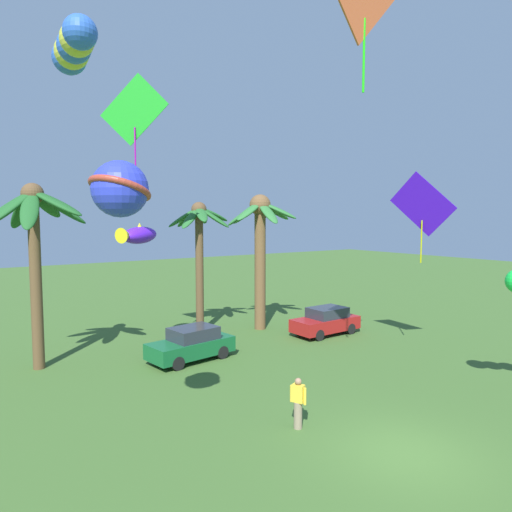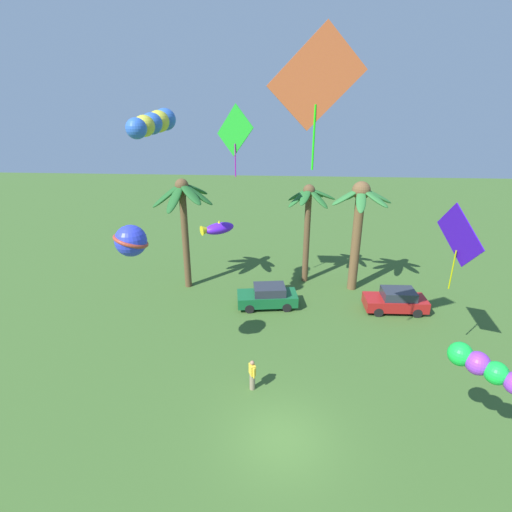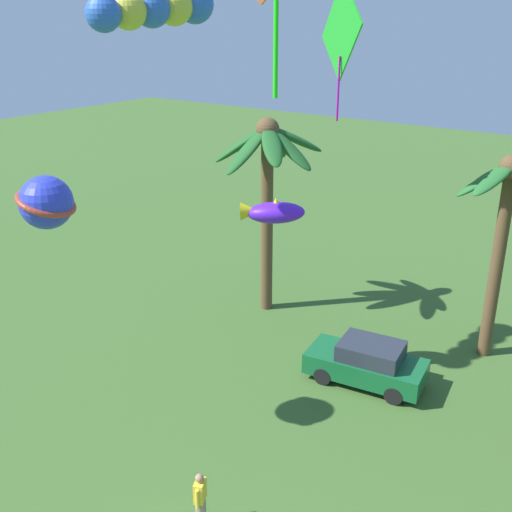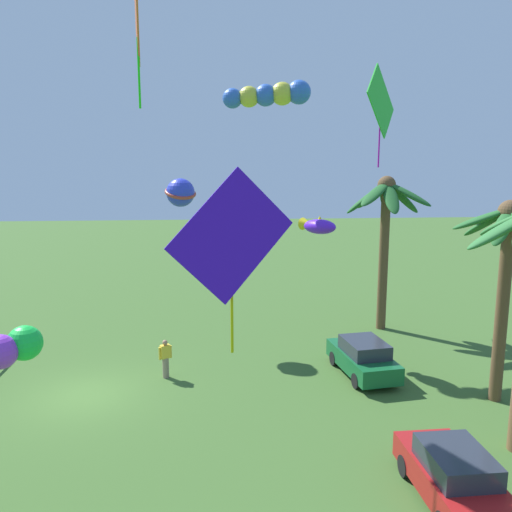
# 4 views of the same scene
# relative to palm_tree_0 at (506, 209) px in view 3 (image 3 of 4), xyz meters

# --- Properties ---
(palm_tree_0) EXTENTS (3.54, 3.66, 7.36)m
(palm_tree_0) POSITION_rel_palm_tree_0_xyz_m (0.00, 0.00, 0.00)
(palm_tree_0) COLOR brown
(palm_tree_0) RESTS_ON ground
(palm_tree_1) EXTENTS (4.30, 4.10, 7.94)m
(palm_tree_1) POSITION_rel_palm_tree_0_xyz_m (-8.60, -1.58, 0.57)
(palm_tree_1) COLOR brown
(palm_tree_1) RESTS_ON ground
(parked_car_0) EXTENTS (4.10, 2.23, 1.51)m
(parked_car_0) POSITION_rel_palm_tree_0_xyz_m (-2.66, -4.24, -4.78)
(parked_car_0) COLOR #145B2D
(parked_car_0) RESTS_ON ground
(spectator_0) EXTENTS (0.37, 0.51, 1.59)m
(spectator_0) POSITION_rel_palm_tree_0_xyz_m (-3.05, -12.28, -4.72)
(spectator_0) COLOR gray
(spectator_0) RESTS_ON ground
(kite_tube_0) EXTENTS (1.45, 4.14, 1.29)m
(kite_tube_0) POSITION_rel_palm_tree_0_xyz_m (-8.21, -7.52, 6.20)
(kite_tube_0) COLOR blue
(kite_ball_1) EXTENTS (1.93, 1.95, 1.37)m
(kite_ball_1) POSITION_rel_palm_tree_0_xyz_m (-8.27, -11.82, 1.64)
(kite_ball_1) COLOR blue
(kite_fish_5) EXTENTS (2.11, 1.75, 0.85)m
(kite_fish_5) POSITION_rel_palm_tree_0_xyz_m (-5.59, -5.64, 0.30)
(kite_fish_5) COLOR #531AD7
(kite_diamond_6) EXTENTS (2.39, 1.93, 4.20)m
(kite_diamond_6) POSITION_rel_palm_tree_0_xyz_m (-4.75, -3.26, 5.52)
(kite_diamond_6) COLOR green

